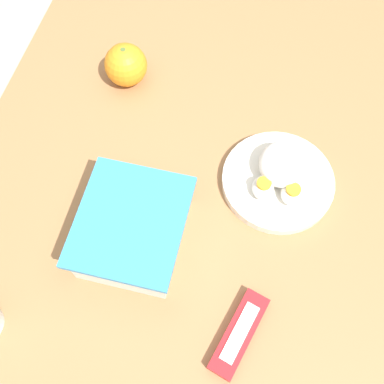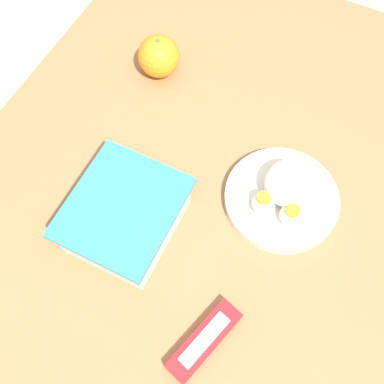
{
  "view_description": "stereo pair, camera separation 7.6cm",
  "coord_description": "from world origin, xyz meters",
  "px_view_note": "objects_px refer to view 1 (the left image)",
  "views": [
    {
      "loc": [
        -0.35,
        -0.06,
        1.49
      ],
      "look_at": [
        -0.02,
        0.02,
        0.8
      ],
      "focal_mm": 42.0,
      "sensor_mm": 36.0,
      "label": 1
    },
    {
      "loc": [
        -0.33,
        -0.13,
        1.49
      ],
      "look_at": [
        -0.02,
        0.02,
        0.8
      ],
      "focal_mm": 42.0,
      "sensor_mm": 36.0,
      "label": 2
    }
  ],
  "objects_px": {
    "rice_plate": "(279,176)",
    "candy_bar": "(239,334)",
    "food_container": "(134,230)",
    "orange_fruit": "(126,65)"
  },
  "relations": [
    {
      "from": "orange_fruit",
      "to": "rice_plate",
      "type": "height_order",
      "value": "orange_fruit"
    },
    {
      "from": "candy_bar",
      "to": "orange_fruit",
      "type": "bearing_deg",
      "value": 35.21
    },
    {
      "from": "rice_plate",
      "to": "food_container",
      "type": "bearing_deg",
      "value": 126.72
    },
    {
      "from": "rice_plate",
      "to": "candy_bar",
      "type": "height_order",
      "value": "rice_plate"
    },
    {
      "from": "orange_fruit",
      "to": "candy_bar",
      "type": "distance_m",
      "value": 0.54
    },
    {
      "from": "candy_bar",
      "to": "rice_plate",
      "type": "bearing_deg",
      "value": -3.74
    },
    {
      "from": "food_container",
      "to": "rice_plate",
      "type": "xyz_separation_m",
      "value": [
        0.16,
        -0.22,
        -0.01
      ]
    },
    {
      "from": "orange_fruit",
      "to": "candy_bar",
      "type": "xyz_separation_m",
      "value": [
        -0.44,
        -0.31,
        -0.03
      ]
    },
    {
      "from": "food_container",
      "to": "rice_plate",
      "type": "height_order",
      "value": "food_container"
    },
    {
      "from": "food_container",
      "to": "candy_bar",
      "type": "xyz_separation_m",
      "value": [
        -0.11,
        -0.2,
        -0.03
      ]
    }
  ]
}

